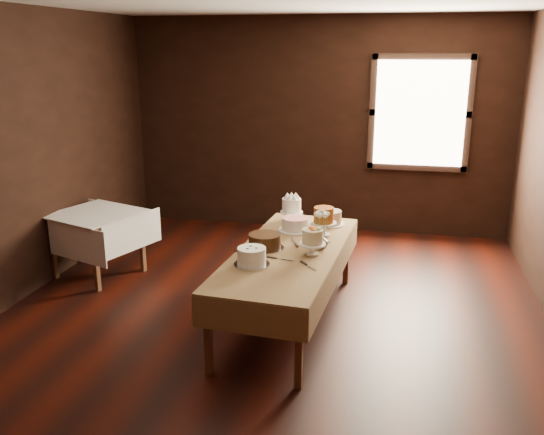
{
  "coord_description": "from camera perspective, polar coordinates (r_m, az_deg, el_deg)",
  "views": [
    {
      "loc": [
        1.06,
        -4.65,
        2.42
      ],
      "look_at": [
        0.0,
        0.2,
        0.95
      ],
      "focal_mm": 38.49,
      "sensor_mm": 36.0,
      "label": 1
    }
  ],
  "objects": [
    {
      "name": "cake_server_e",
      "position": [
        5.02,
        -2.22,
        -3.65
      ],
      "size": [
        0.23,
        0.12,
        0.01
      ],
      "primitive_type": "cube",
      "rotation": [
        0.0,
        0.0,
        -0.41
      ],
      "color": "silver",
      "rests_on": "display_table"
    },
    {
      "name": "window",
      "position": [
        7.64,
        14.26,
        9.83
      ],
      "size": [
        1.1,
        0.05,
        1.3
      ],
      "primitive_type": "cube",
      "color": "#FFEABF",
      "rests_on": "wall_back"
    },
    {
      "name": "cake_swirl",
      "position": [
        4.77,
        -2.0,
        -3.88
      ],
      "size": [
        0.33,
        0.33,
        0.15
      ],
      "color": "silver",
      "rests_on": "display_table"
    },
    {
      "name": "cake_speckled",
      "position": [
        5.88,
        5.64,
        -0.04
      ],
      "size": [
        0.3,
        0.3,
        0.14
      ],
      "color": "white",
      "rests_on": "display_table"
    },
    {
      "name": "cake_caramel",
      "position": [
        5.52,
        5.06,
        -0.54
      ],
      "size": [
        0.25,
        0.25,
        0.29
      ],
      "color": "white",
      "rests_on": "display_table"
    },
    {
      "name": "wall_front",
      "position": [
        2.21,
        -18.39,
        -11.88
      ],
      "size": [
        5.0,
        0.02,
        2.8
      ],
      "primitive_type": "cube",
      "color": "black",
      "rests_on": "ground"
    },
    {
      "name": "cake_server_b",
      "position": [
        4.74,
        3.86,
        -4.93
      ],
      "size": [
        0.18,
        0.2,
        0.01
      ],
      "primitive_type": "cube",
      "rotation": [
        0.0,
        0.0,
        -0.86
      ],
      "color": "silver",
      "rests_on": "display_table"
    },
    {
      "name": "cake_server_d",
      "position": [
        5.31,
        5.09,
        -2.57
      ],
      "size": [
        0.19,
        0.19,
        0.01
      ],
      "primitive_type": "cube",
      "rotation": [
        0.0,
        0.0,
        0.78
      ],
      "color": "silver",
      "rests_on": "display_table"
    },
    {
      "name": "cake_chocolate",
      "position": [
        5.16,
        -0.72,
        -2.38
      ],
      "size": [
        0.4,
        0.4,
        0.13
      ],
      "color": "silver",
      "rests_on": "display_table"
    },
    {
      "name": "wall_left",
      "position": [
        5.95,
        -24.81,
        5.09
      ],
      "size": [
        0.02,
        6.0,
        2.8
      ],
      "primitive_type": "cube",
      "color": "black",
      "rests_on": "ground"
    },
    {
      "name": "cake_meringue",
      "position": [
        5.96,
        1.92,
        0.7
      ],
      "size": [
        0.26,
        0.26,
        0.25
      ],
      "color": "white",
      "rests_on": "display_table"
    },
    {
      "name": "cake_lattice",
      "position": [
        5.66,
        2.3,
        -0.74
      ],
      "size": [
        0.35,
        0.35,
        0.12
      ],
      "color": "white",
      "rests_on": "display_table"
    },
    {
      "name": "wall_back",
      "position": [
        7.79,
        4.45,
        8.92
      ],
      "size": [
        5.0,
        0.02,
        2.8
      ],
      "primitive_type": "cube",
      "color": "black",
      "rests_on": "ground"
    },
    {
      "name": "cake_flowers",
      "position": [
        5.01,
        3.98,
        -2.53
      ],
      "size": [
        0.25,
        0.25,
        0.24
      ],
      "color": "white",
      "rests_on": "display_table"
    },
    {
      "name": "flower_bouquet",
      "position": [
        5.14,
        4.87,
        -0.34
      ],
      "size": [
        0.14,
        0.14,
        0.2
      ],
      "primitive_type": null,
      "color": "white",
      "rests_on": "flower_vase"
    },
    {
      "name": "flower_vase",
      "position": [
        5.19,
        4.82,
        -2.3
      ],
      "size": [
        0.17,
        0.17,
        0.13
      ],
      "primitive_type": "imported",
      "rotation": [
        0.0,
        0.0,
        2.69
      ],
      "color": "#2D2823",
      "rests_on": "display_table"
    },
    {
      "name": "floor",
      "position": [
        5.35,
        -0.46,
        -10.41
      ],
      "size": [
        5.0,
        6.0,
        0.01
      ],
      "primitive_type": "cube",
      "color": "black",
      "rests_on": "ground"
    },
    {
      "name": "display_table",
      "position": [
        5.16,
        1.66,
        -3.74
      ],
      "size": [
        1.03,
        2.28,
        0.69
      ],
      "rotation": [
        0.0,
        0.0,
        -0.07
      ],
      "color": "#4A2918",
      "rests_on": "ground"
    },
    {
      "name": "side_table",
      "position": [
        6.52,
        -16.83,
        -0.24
      ],
      "size": [
        1.07,
        1.07,
        0.7
      ],
      "rotation": [
        0.0,
        0.0,
        -0.34
      ],
      "color": "#4A2918",
      "rests_on": "ground"
    },
    {
      "name": "cake_server_a",
      "position": [
        4.9,
        1.29,
        -4.16
      ],
      "size": [
        0.24,
        0.07,
        0.01
      ],
      "primitive_type": "cube",
      "rotation": [
        0.0,
        0.0,
        -0.21
      ],
      "color": "silver",
      "rests_on": "display_table"
    },
    {
      "name": "cake_server_c",
      "position": [
        5.35,
        2.12,
        -2.36
      ],
      "size": [
        0.12,
        0.23,
        0.01
      ],
      "primitive_type": "cube",
      "rotation": [
        0.0,
        0.0,
        1.97
      ],
      "color": "silver",
      "rests_on": "display_table"
    }
  ]
}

